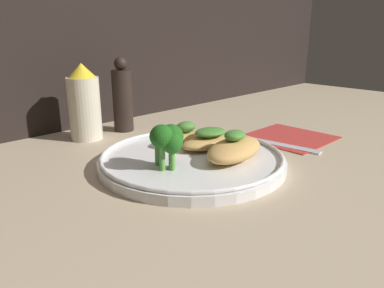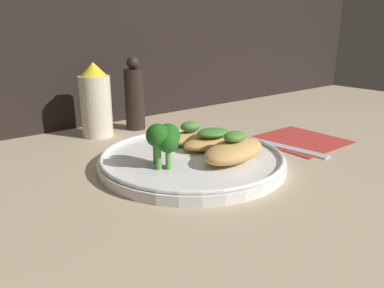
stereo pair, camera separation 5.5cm
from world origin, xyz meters
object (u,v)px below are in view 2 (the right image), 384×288
plate (192,159)px  broccoli_bunch (163,139)px  pepper_grinder (134,97)px  sauce_bottle (96,101)px

plate → broccoli_bunch: size_ratio=4.35×
plate → pepper_grinder: pepper_grinder is taller
sauce_bottle → pepper_grinder: (8.26, 0.00, -0.07)cm
broccoli_bunch → sauce_bottle: (1.84, 24.78, 1.08)cm
plate → broccoli_bunch: broccoli_bunch is taller
sauce_bottle → plate: bearing=-80.7°
broccoli_bunch → pepper_grinder: bearing=67.8°
sauce_bottle → pepper_grinder: pepper_grinder is taller
plate → broccoli_bunch: bearing=-170.4°
broccoli_bunch → pepper_grinder: size_ratio=0.44×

